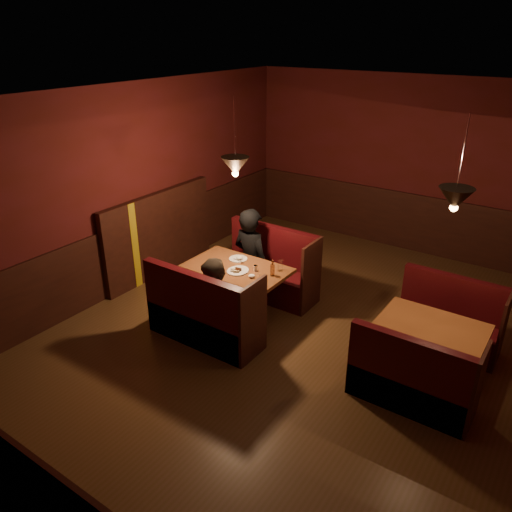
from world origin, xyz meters
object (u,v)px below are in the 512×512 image
Objects in this scene: second_bench_far at (448,325)px; main_bench_near at (203,319)px; main_bench_far at (270,273)px; diner_a at (251,242)px; main_table at (238,279)px; second_table at (431,337)px; second_bench_near at (411,384)px; diner_b at (216,288)px.

main_bench_near is at bearing -146.84° from second_bench_far.
second_bench_far is (2.48, 0.12, -0.04)m from main_bench_far.
diner_a is (-0.20, -0.19, 0.52)m from main_bench_far.
main_table is at bearing 91.13° from main_bench_near.
diner_a is at bearing 172.23° from second_table.
main_table is 0.91× the size of main_bench_far.
second_table is (2.46, -0.55, 0.15)m from main_bench_far.
diner_a is (-2.68, 1.03, 0.55)m from second_bench_near.
second_bench_near is (0.00, -1.34, 0.00)m from second_bench_far.
main_table is 0.94× the size of diner_b.
second_table is 2.71m from diner_a.
main_bench_near is (0.00, -1.51, 0.00)m from main_bench_far.
main_bench_far reaches higher than main_table.
diner_b is at bearing -79.62° from main_table.
main_table is 2.56m from second_bench_near.
main_bench_near is at bearing -158.77° from second_table.
diner_a reaches higher than main_bench_near.
main_bench_near is 1.18× the size of second_bench_far.
main_bench_far is at bearing -177.31° from second_bench_far.
diner_a is (-2.66, 0.36, 0.37)m from second_table.
diner_a reaches higher than diner_b.
main_bench_far reaches higher than second_bench_far.
second_table is at bearing -179.30° from diner_a.
second_bench_near is 2.93m from diner_a.
diner_b is at bearing 60.92° from main_bench_near.
second_bench_near is at bearing -26.15° from main_bench_far.
diner_b is at bearing 112.71° from diner_a.
second_bench_near is (2.48, -1.22, -0.04)m from main_bench_far.
main_table is at bearing 169.40° from second_bench_near.
main_table is 0.80× the size of diner_a.
main_bench_far is (0.01, 0.75, -0.23)m from main_table.
second_bench_near is at bearing -87.80° from second_table.
second_bench_far is at bearing 19.16° from main_table.
second_bench_near is 0.74× the size of diner_a.
main_bench_near is 0.43m from diner_b.
diner_a is 1.19m from diner_b.
second_bench_far is at bearing 90.00° from second_bench_near.
main_bench_far is at bearing 73.75° from diner_b.
main_bench_near is 1.43m from diner_a.
second_bench_far is at bearing -165.03° from diner_a.
diner_a reaches higher than main_table.
second_table is (2.46, 0.95, 0.15)m from main_bench_near.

